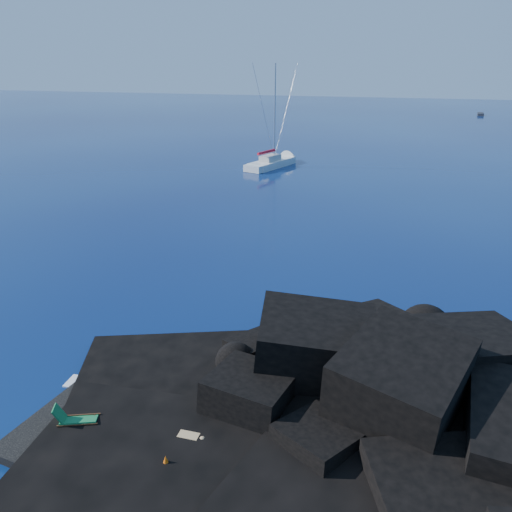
{
  "coord_description": "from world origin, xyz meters",
  "views": [
    {
      "loc": [
        13.04,
        -12.28,
        12.96
      ],
      "look_at": [
        4.6,
        14.61,
        2.0
      ],
      "focal_mm": 35.0,
      "sensor_mm": 36.0,
      "label": 1
    }
  ],
  "objects_px": {
    "sailboat": "(272,167)",
    "deck_chair": "(78,415)",
    "marker_cone": "(166,462)",
    "distant_boat_a": "(480,115)",
    "sunbather": "(189,437)"
  },
  "relations": [
    {
      "from": "sailboat",
      "to": "deck_chair",
      "type": "xyz_separation_m",
      "value": [
        7.05,
        -51.41,
        0.87
      ]
    },
    {
      "from": "marker_cone",
      "to": "distant_boat_a",
      "type": "bearing_deg",
      "value": 80.6
    },
    {
      "from": "sailboat",
      "to": "sunbather",
      "type": "xyz_separation_m",
      "value": [
        11.23,
        -50.9,
        0.54
      ]
    },
    {
      "from": "deck_chair",
      "to": "distant_boat_a",
      "type": "bearing_deg",
      "value": 55.78
    },
    {
      "from": "sailboat",
      "to": "distant_boat_a",
      "type": "distance_m",
      "value": 89.64
    },
    {
      "from": "sailboat",
      "to": "deck_chair",
      "type": "bearing_deg",
      "value": -65.0
    },
    {
      "from": "sailboat",
      "to": "distant_boat_a",
      "type": "height_order",
      "value": "sailboat"
    },
    {
      "from": "deck_chair",
      "to": "distant_boat_a",
      "type": "xyz_separation_m",
      "value": [
        26.42,
        134.57,
        -0.87
      ]
    },
    {
      "from": "deck_chair",
      "to": "sailboat",
      "type": "bearing_deg",
      "value": 74.7
    },
    {
      "from": "sunbather",
      "to": "distant_boat_a",
      "type": "xyz_separation_m",
      "value": [
        22.25,
        134.06,
        -0.54
      ]
    },
    {
      "from": "sailboat",
      "to": "marker_cone",
      "type": "bearing_deg",
      "value": -60.88
    },
    {
      "from": "marker_cone",
      "to": "distant_boat_a",
      "type": "relative_size",
      "value": 0.11
    },
    {
      "from": "deck_chair",
      "to": "marker_cone",
      "type": "bearing_deg",
      "value": -35.65
    },
    {
      "from": "sailboat",
      "to": "distant_boat_a",
      "type": "xyz_separation_m",
      "value": [
        33.47,
        83.16,
        0.0
      ]
    },
    {
      "from": "sunbather",
      "to": "distant_boat_a",
      "type": "height_order",
      "value": "sunbather"
    }
  ]
}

